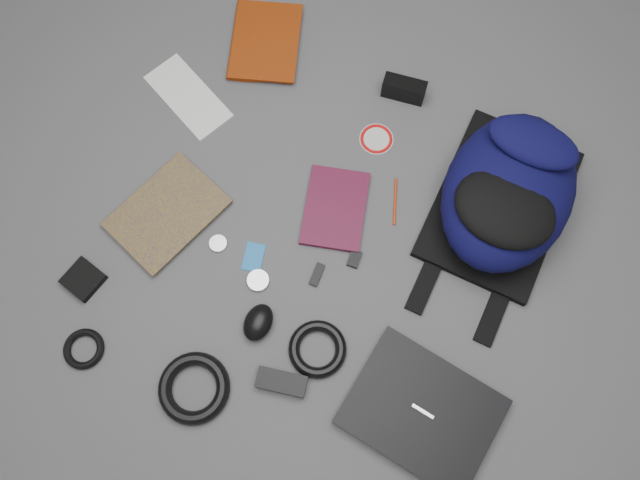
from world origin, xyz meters
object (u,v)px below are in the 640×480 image
at_px(laptop, 422,411).
at_px(power_brick, 282,382).
at_px(textbook_red, 232,40).
at_px(mouse, 258,322).
at_px(pouch, 83,279).
at_px(dvd_case, 335,208).
at_px(compact_camera, 404,89).
at_px(backpack, 509,191).
at_px(comic_book, 141,188).

relative_size(laptop, power_brick, 2.82).
height_order(textbook_red, mouse, mouse).
bearing_deg(power_brick, pouch, 165.83).
bearing_deg(dvd_case, textbook_red, 128.93).
relative_size(compact_camera, mouse, 1.23).
bearing_deg(compact_camera, dvd_case, -103.06).
relative_size(laptop, textbook_red, 1.31).
relative_size(laptop, mouse, 3.54).
bearing_deg(mouse, backpack, 49.98).
bearing_deg(pouch, mouse, 11.31).
bearing_deg(comic_book, dvd_case, 37.12).
bearing_deg(textbook_red, pouch, -111.24).
xyz_separation_m(textbook_red, power_brick, (0.53, -0.77, 0.00)).
xyz_separation_m(power_brick, pouch, (-0.54, 0.01, -0.00)).
relative_size(comic_book, pouch, 3.29).
distance_m(textbook_red, comic_book, 0.49).
height_order(dvd_case, compact_camera, compact_camera).
relative_size(backpack, textbook_red, 1.90).
bearing_deg(power_brick, mouse, 125.09).
distance_m(backpack, comic_book, 0.91).
height_order(backpack, mouse, backpack).
xyz_separation_m(textbook_red, dvd_case, (0.46, -0.32, -0.01)).
bearing_deg(dvd_case, comic_book, -177.11).
bearing_deg(laptop, power_brick, -160.04).
bearing_deg(dvd_case, mouse, -113.03).
bearing_deg(power_brick, comic_book, 139.68).
bearing_deg(backpack, pouch, -143.69).
bearing_deg(backpack, textbook_red, 170.84).
distance_m(backpack, dvd_case, 0.42).
bearing_deg(laptop, pouch, -169.41).
distance_m(power_brick, pouch, 0.54).
distance_m(comic_book, dvd_case, 0.50).
bearing_deg(backpack, laptop, -87.88).
xyz_separation_m(backpack, textbook_red, (-0.83, 0.14, -0.08)).
xyz_separation_m(compact_camera, power_brick, (0.04, -0.82, -0.02)).
height_order(dvd_case, power_brick, power_brick).
height_order(textbook_red, pouch, textbook_red).
distance_m(dvd_case, power_brick, 0.45).
bearing_deg(textbook_red, laptop, -59.27).
xyz_separation_m(textbook_red, pouch, (-0.01, -0.75, -0.00)).
xyz_separation_m(laptop, comic_book, (-0.86, 0.20, -0.01)).
bearing_deg(backpack, compact_camera, 151.53).
distance_m(comic_book, power_brick, 0.61).
relative_size(compact_camera, pouch, 1.37).
relative_size(comic_book, mouse, 2.94).
bearing_deg(compact_camera, comic_book, -141.83).
relative_size(mouse, pouch, 1.12).
bearing_deg(mouse, comic_book, 154.88).
xyz_separation_m(comic_book, compact_camera, (0.50, 0.54, 0.02)).
distance_m(textbook_red, dvd_case, 0.57).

